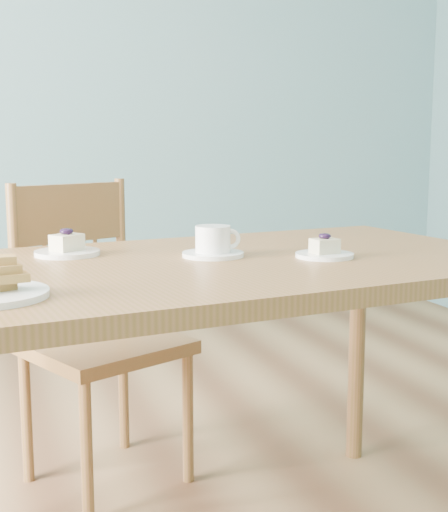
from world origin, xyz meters
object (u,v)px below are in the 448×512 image
at_px(cheesecake_plate_near, 325,251).
at_px(coffee_cup, 213,244).
at_px(dining_chair, 97,331).
at_px(cheesecake_plate_far, 67,248).
at_px(dining_table, 225,291).

relative_size(cheesecake_plate_near, coffee_cup, 0.93).
bearing_deg(coffee_cup, dining_chair, 126.36).
distance_m(cheesecake_plate_far, coffee_cup, 0.37).
distance_m(dining_chair, coffee_cup, 0.65).
xyz_separation_m(dining_table, cheesecake_plate_far, (-0.35, 0.19, 0.10)).
bearing_deg(cheesecake_plate_near, dining_chair, 126.52).
bearing_deg(dining_chair, cheesecake_plate_near, -77.06).
bearing_deg(dining_table, cheesecake_plate_far, 144.46).
bearing_deg(coffee_cup, cheesecake_plate_near, -8.00).
height_order(dining_chair, cheesecake_plate_far, dining_chair).
xyz_separation_m(dining_chair, coffee_cup, (0.21, -0.52, 0.34)).
relative_size(cheesecake_plate_near, cheesecake_plate_far, 0.88).
height_order(cheesecake_plate_near, coffee_cup, coffee_cup).
relative_size(dining_chair, cheesecake_plate_far, 5.84).
bearing_deg(dining_chair, cheesecake_plate_far, -132.20).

